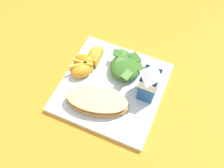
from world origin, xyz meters
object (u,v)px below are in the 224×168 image
object	(u,v)px
white_plate	(112,87)
cheesy_pizza_bread	(97,102)
green_salad_pile	(126,66)
orange_wedge_rear	(81,71)
orange_wedge_front	(95,55)
orange_wedge_middle	(85,61)
milk_carton	(149,82)

from	to	relation	value
white_plate	cheesy_pizza_bread	bearing A→B (deg)	-10.06
green_salad_pile	orange_wedge_rear	distance (m)	0.13
cheesy_pizza_bread	orange_wedge_front	bearing A→B (deg)	-152.17
orange_wedge_middle	orange_wedge_front	bearing A→B (deg)	151.37
cheesy_pizza_bread	milk_carton	bearing A→B (deg)	128.31
white_plate	green_salad_pile	world-z (taller)	green_salad_pile
milk_carton	orange_wedge_rear	size ratio (longest dim) A/B	1.61
green_salad_pile	orange_wedge_middle	distance (m)	0.12
orange_wedge_middle	milk_carton	bearing A→B (deg)	84.92
white_plate	orange_wedge_rear	world-z (taller)	orange_wedge_rear
green_salad_pile	orange_wedge_front	world-z (taller)	green_salad_pile
orange_wedge_rear	cheesy_pizza_bread	bearing A→B (deg)	50.31
orange_wedge_front	orange_wedge_rear	world-z (taller)	same
white_plate	orange_wedge_front	xyz separation A→B (m)	(-0.06, -0.08, 0.03)
white_plate	orange_wedge_middle	bearing A→B (deg)	-108.97
orange_wedge_front	orange_wedge_middle	size ratio (longest dim) A/B	0.97
green_salad_pile	orange_wedge_rear	bearing A→B (deg)	-59.26
white_plate	cheesy_pizza_bread	world-z (taller)	cheesy_pizza_bread
cheesy_pizza_bread	orange_wedge_front	size ratio (longest dim) A/B	2.99
milk_carton	orange_wedge_middle	xyz separation A→B (m)	(-0.02, -0.20, -0.04)
white_plate	orange_wedge_middle	size ratio (longest dim) A/B	4.45
orange_wedge_front	orange_wedge_middle	distance (m)	0.03
cheesy_pizza_bread	orange_wedge_rear	size ratio (longest dim) A/B	2.68
milk_carton	orange_wedge_front	bearing A→B (deg)	-104.68
white_plate	cheesy_pizza_bread	xyz separation A→B (m)	(0.07, -0.01, 0.03)
milk_carton	orange_wedge_middle	size ratio (longest dim) A/B	1.75
cheesy_pizza_bread	milk_carton	size ratio (longest dim) A/B	1.67
white_plate	orange_wedge_front	bearing A→B (deg)	-127.57
orange_wedge_rear	white_plate	bearing A→B (deg)	91.23
orange_wedge_middle	orange_wedge_rear	bearing A→B (deg)	7.95
milk_carton	orange_wedge_front	distance (m)	0.19
green_salad_pile	white_plate	bearing A→B (deg)	-14.38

